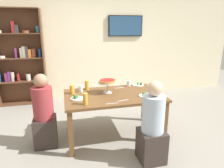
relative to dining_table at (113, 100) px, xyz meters
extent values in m
plane|color=gray|center=(0.00, 0.00, -0.65)|extent=(12.00, 12.00, 0.00)
cube|color=beige|center=(0.00, 2.20, 0.75)|extent=(8.00, 0.12, 2.80)
cube|color=brown|center=(0.00, 0.00, 0.07)|extent=(1.57, 0.96, 0.04)
cube|color=brown|center=(-0.73, -0.42, -0.30)|extent=(0.07, 0.07, 0.70)
cube|color=brown|center=(0.73, -0.42, -0.30)|extent=(0.07, 0.07, 0.70)
cube|color=brown|center=(-0.73, 0.42, -0.30)|extent=(0.07, 0.07, 0.70)
cube|color=brown|center=(0.73, 0.42, -0.30)|extent=(0.07, 0.07, 0.70)
cube|color=brown|center=(-1.20, 1.98, 0.45)|extent=(0.03, 0.30, 2.20)
cube|color=brown|center=(-1.74, 2.12, 0.45)|extent=(1.10, 0.02, 2.20)
cube|color=brown|center=(-1.74, 1.98, -0.64)|extent=(1.04, 0.28, 0.02)
cube|color=brown|center=(-1.74, 1.98, -0.09)|extent=(1.04, 0.28, 0.02)
cube|color=brown|center=(-1.74, 1.98, 0.46)|extent=(1.04, 0.28, 0.02)
cube|color=brown|center=(-1.74, 1.98, 1.01)|extent=(1.04, 0.28, 0.02)
cube|color=brown|center=(-1.74, 1.98, 1.55)|extent=(1.04, 0.28, 0.02)
cube|color=#7A3370|center=(-2.06, 1.98, 0.02)|extent=(0.07, 0.12, 0.20)
cube|color=#7A3370|center=(-2.00, 1.98, 0.04)|extent=(0.04, 0.13, 0.24)
cylinder|color=beige|center=(-1.94, 1.98, 0.03)|extent=(0.08, 0.08, 0.22)
cube|color=maroon|center=(-1.81, 1.98, 0.01)|extent=(0.04, 0.13, 0.17)
cylinder|color=silver|center=(-1.59, 1.98, 0.00)|extent=(0.11, 0.11, 0.15)
cube|color=#3D3838|center=(-1.34, 1.98, 0.00)|extent=(0.06, 0.13, 0.16)
cylinder|color=silver|center=(-2.11, 1.98, 0.50)|extent=(0.14, 0.14, 0.05)
cube|color=#7A3370|center=(-1.79, 1.98, 0.58)|extent=(0.04, 0.12, 0.22)
cube|color=#B2A88E|center=(-1.68, 1.98, 0.58)|extent=(0.05, 0.13, 0.22)
cube|color=#B2A88E|center=(-1.62, 1.98, 0.60)|extent=(0.07, 0.13, 0.25)
cube|color=#3D3838|center=(-1.56, 1.98, 0.60)|extent=(0.05, 0.13, 0.25)
cube|color=orange|center=(-1.50, 1.98, 0.56)|extent=(0.06, 0.13, 0.18)
cylinder|color=brown|center=(-1.42, 1.98, 0.57)|extent=(0.10, 0.10, 0.19)
cube|color=navy|center=(-1.28, 1.98, 0.57)|extent=(0.05, 0.13, 0.20)
cube|color=maroon|center=(-1.78, 1.98, 1.15)|extent=(0.06, 0.12, 0.25)
cube|color=#3D3838|center=(-1.72, 1.98, 1.11)|extent=(0.07, 0.13, 0.17)
cylinder|color=brown|center=(-1.53, 1.98, 1.05)|extent=(0.17, 0.17, 0.05)
cylinder|color=#3D7084|center=(-1.27, 1.98, 1.10)|extent=(0.10, 0.10, 0.15)
cube|color=black|center=(0.86, 2.11, 1.18)|extent=(0.90, 0.05, 0.52)
cube|color=navy|center=(0.86, 2.08, 1.18)|extent=(0.86, 0.01, 0.48)
cube|color=#382D28|center=(-1.10, -0.02, -0.43)|extent=(0.34, 0.34, 0.45)
cylinder|color=#993338|center=(-1.10, -0.02, 0.05)|extent=(0.30, 0.30, 0.50)
sphere|color=#A87A5B|center=(-1.10, -0.02, 0.40)|extent=(0.20, 0.20, 0.20)
cube|color=#382D28|center=(0.34, -0.78, -0.43)|extent=(0.34, 0.34, 0.45)
cylinder|color=silver|center=(0.34, -0.78, 0.05)|extent=(0.30, 0.30, 0.50)
sphere|color=beige|center=(0.34, -0.78, 0.40)|extent=(0.20, 0.20, 0.20)
cylinder|color=silver|center=(-0.08, 0.11, 0.09)|extent=(0.15, 0.15, 0.01)
cylinder|color=silver|center=(-0.08, 0.11, 0.18)|extent=(0.03, 0.03, 0.16)
cylinder|color=silver|center=(-0.08, 0.11, 0.27)|extent=(0.31, 0.31, 0.01)
cylinder|color=tan|center=(-0.08, 0.11, 0.29)|extent=(0.28, 0.28, 0.04)
cylinder|color=maroon|center=(-0.08, 0.11, 0.31)|extent=(0.25, 0.25, 0.00)
cylinder|color=white|center=(0.48, -0.21, 0.10)|extent=(0.22, 0.22, 0.01)
sphere|color=#2D7028|center=(0.44, -0.21, 0.13)|extent=(0.05, 0.05, 0.05)
sphere|color=#2D7028|center=(0.53, -0.21, 0.13)|extent=(0.06, 0.06, 0.06)
sphere|color=#2D7028|center=(0.49, -0.17, 0.12)|extent=(0.04, 0.04, 0.04)
cylinder|color=white|center=(0.59, 0.41, 0.10)|extent=(0.22, 0.22, 0.01)
sphere|color=#2D7028|center=(0.58, 0.42, 0.12)|extent=(0.04, 0.04, 0.04)
sphere|color=#2D7028|center=(0.63, 0.37, 0.13)|extent=(0.05, 0.05, 0.05)
cylinder|color=white|center=(-0.59, -0.07, 0.10)|extent=(0.21, 0.21, 0.01)
sphere|color=#2D7028|center=(-0.62, -0.06, 0.13)|extent=(0.05, 0.05, 0.05)
sphere|color=#2D7028|center=(-0.62, -0.09, 0.13)|extent=(0.06, 0.06, 0.06)
sphere|color=#2D7028|center=(-0.60, -0.06, 0.13)|extent=(0.05, 0.05, 0.05)
cylinder|color=gold|center=(-0.39, 0.37, 0.17)|extent=(0.07, 0.07, 0.16)
cylinder|color=gold|center=(-0.49, -0.33, 0.17)|extent=(0.07, 0.07, 0.17)
cylinder|color=gold|center=(-0.65, 0.21, 0.16)|extent=(0.08, 0.08, 0.14)
cylinder|color=white|center=(0.71, -0.23, 0.14)|extent=(0.07, 0.07, 0.11)
cylinder|color=white|center=(0.40, 0.41, 0.14)|extent=(0.07, 0.07, 0.10)
cylinder|color=white|center=(-0.50, 0.27, 0.14)|extent=(0.07, 0.07, 0.11)
cube|color=silver|center=(0.20, 0.33, 0.09)|extent=(0.18, 0.03, 0.00)
cube|color=silver|center=(0.07, -0.31, 0.09)|extent=(0.18, 0.05, 0.00)
cube|color=silver|center=(-0.12, -0.39, 0.09)|extent=(0.18, 0.02, 0.00)
camera|label=1|loc=(-0.77, -2.98, 1.14)|focal=31.93mm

